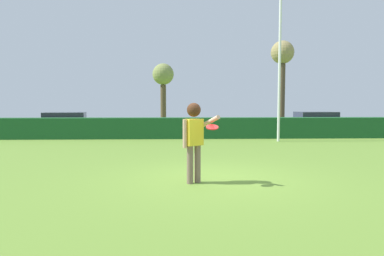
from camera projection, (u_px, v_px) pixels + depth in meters
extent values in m
plane|color=olive|center=(214.00, 179.00, 8.10)|extent=(60.00, 60.00, 0.00)
cylinder|color=#7B6155|center=(198.00, 164.00, 7.74)|extent=(0.14, 0.14, 0.84)
cylinder|color=#7B6155|center=(190.00, 165.00, 7.63)|extent=(0.14, 0.14, 0.84)
cube|color=yellow|center=(194.00, 132.00, 7.63)|extent=(0.44, 0.39, 0.58)
cylinder|color=tan|center=(210.00, 121.00, 7.52)|extent=(0.40, 0.57, 0.30)
cylinder|color=tan|center=(185.00, 134.00, 7.51)|extent=(0.09, 0.09, 0.62)
sphere|color=tan|center=(194.00, 111.00, 7.60)|extent=(0.22, 0.22, 0.22)
sphere|color=#442615|center=(194.00, 110.00, 7.60)|extent=(0.31, 0.31, 0.31)
cylinder|color=red|center=(212.00, 127.00, 7.33)|extent=(0.26, 0.26, 0.11)
cylinder|color=silver|center=(279.00, 68.00, 15.88)|extent=(0.12, 0.12, 6.74)
cube|color=#1B5227|center=(195.00, 128.00, 17.51)|extent=(29.69, 0.90, 1.04)
cube|color=black|center=(65.00, 124.00, 19.67)|extent=(4.41, 2.32, 0.55)
cube|color=#2D333D|center=(65.00, 116.00, 19.63)|extent=(2.41, 1.88, 0.40)
cylinder|color=black|center=(93.00, 128.00, 20.80)|extent=(0.61, 0.19, 0.60)
cylinder|color=black|center=(91.00, 130.00, 19.14)|extent=(0.61, 0.19, 0.60)
cylinder|color=black|center=(41.00, 128.00, 20.24)|extent=(0.61, 0.19, 0.60)
cylinder|color=black|center=(34.00, 131.00, 18.57)|extent=(0.61, 0.19, 0.60)
cube|color=#263FA5|center=(316.00, 123.00, 20.75)|extent=(4.25, 1.83, 0.55)
cube|color=#2D333D|center=(316.00, 115.00, 20.71)|extent=(2.25, 1.63, 0.40)
cylinder|color=black|center=(333.00, 127.00, 21.72)|extent=(0.60, 0.12, 0.60)
cylinder|color=black|center=(347.00, 129.00, 20.03)|extent=(0.60, 0.12, 0.60)
cylinder|color=black|center=(287.00, 127.00, 21.51)|extent=(0.60, 0.12, 0.60)
cylinder|color=black|center=(297.00, 129.00, 19.82)|extent=(0.60, 0.12, 0.60)
cylinder|color=brown|center=(282.00, 97.00, 22.95)|extent=(0.42, 0.42, 4.33)
sphere|color=#958451|center=(282.00, 52.00, 22.74)|extent=(1.51, 1.51, 1.51)
cylinder|color=brown|center=(163.00, 107.00, 23.82)|extent=(0.38, 0.38, 3.01)
sphere|color=olive|center=(163.00, 74.00, 23.66)|extent=(1.45, 1.45, 1.45)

